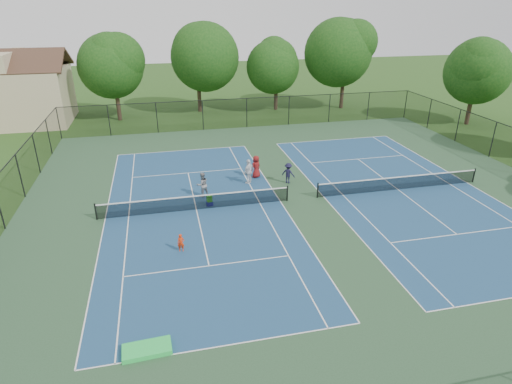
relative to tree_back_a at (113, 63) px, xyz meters
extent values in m
plane|color=#234716|center=(13.00, -24.00, -6.04)|extent=(140.00, 140.00, 0.00)
cube|color=#28472C|center=(13.00, -24.00, -6.03)|extent=(36.00, 36.00, 0.01)
cube|color=navy|center=(6.00, -24.00, -6.03)|extent=(10.97, 23.77, 0.00)
cube|color=white|center=(6.00, -12.11, -6.02)|extent=(10.97, 0.06, 0.00)
cube|color=white|center=(6.00, -35.88, -6.02)|extent=(10.97, 0.06, 0.00)
cube|color=white|center=(0.52, -24.00, -6.02)|extent=(0.06, 23.77, 0.00)
cube|color=white|center=(11.48, -24.00, -6.02)|extent=(0.06, 23.77, 0.00)
cube|color=white|center=(1.88, -24.00, -6.02)|extent=(0.06, 23.77, 0.00)
cube|color=white|center=(10.12, -24.00, -6.02)|extent=(0.06, 23.77, 0.00)
cube|color=white|center=(6.00, -17.60, -6.02)|extent=(8.23, 0.06, 0.00)
cube|color=white|center=(6.00, -30.40, -6.02)|extent=(8.23, 0.06, 0.00)
cube|color=white|center=(6.00, -24.00, -6.02)|extent=(0.06, 12.80, 0.00)
cylinder|color=black|center=(0.05, -24.00, -5.50)|extent=(0.10, 0.10, 1.07)
cylinder|color=black|center=(11.95, -24.00, -5.50)|extent=(0.10, 0.10, 1.07)
cube|color=black|center=(6.00, -24.00, -5.57)|extent=(11.90, 0.01, 0.90)
cube|color=white|center=(6.00, -24.00, -5.09)|extent=(11.90, 0.04, 0.07)
cube|color=navy|center=(20.00, -24.00, -6.03)|extent=(10.97, 23.77, 0.00)
cube|color=white|center=(20.00, -12.11, -6.02)|extent=(10.97, 0.06, 0.00)
cube|color=white|center=(14.52, -24.00, -6.02)|extent=(0.06, 23.77, 0.00)
cube|color=white|center=(25.48, -24.00, -6.02)|extent=(0.06, 23.77, 0.00)
cube|color=white|center=(15.88, -24.00, -6.02)|extent=(0.06, 23.77, 0.00)
cube|color=white|center=(24.12, -24.00, -6.02)|extent=(0.06, 23.77, 0.00)
cube|color=white|center=(20.00, -17.60, -6.02)|extent=(8.23, 0.06, 0.00)
cube|color=white|center=(20.00, -30.40, -6.02)|extent=(8.23, 0.06, 0.00)
cube|color=white|center=(20.00, -24.00, -6.02)|extent=(0.06, 12.80, 0.00)
cylinder|color=black|center=(14.05, -24.00, -5.50)|extent=(0.10, 0.10, 1.07)
cylinder|color=black|center=(25.95, -24.00, -5.50)|extent=(0.10, 0.10, 1.07)
cube|color=black|center=(20.00, -24.00, -5.57)|extent=(11.90, 0.01, 0.90)
cube|color=white|center=(20.00, -24.00, -5.09)|extent=(11.90, 0.04, 0.07)
cylinder|color=black|center=(-5.00, -6.00, -4.54)|extent=(0.08, 0.08, 3.00)
cylinder|color=black|center=(-0.50, -6.00, -4.54)|extent=(0.08, 0.08, 3.00)
cylinder|color=black|center=(4.00, -6.00, -4.54)|extent=(0.08, 0.08, 3.00)
cylinder|color=black|center=(8.50, -6.00, -4.54)|extent=(0.08, 0.08, 3.00)
cylinder|color=black|center=(13.00, -6.00, -4.54)|extent=(0.08, 0.08, 3.00)
cylinder|color=black|center=(17.50, -6.00, -4.54)|extent=(0.08, 0.08, 3.00)
cylinder|color=black|center=(22.00, -6.00, -4.54)|extent=(0.08, 0.08, 3.00)
cylinder|color=black|center=(26.50, -6.00, -4.54)|extent=(0.08, 0.08, 3.00)
cylinder|color=black|center=(31.00, -6.00, -4.54)|extent=(0.08, 0.08, 3.00)
cylinder|color=black|center=(31.00, -19.50, -4.54)|extent=(0.08, 0.08, 3.00)
cylinder|color=black|center=(-5.00, -19.50, -4.54)|extent=(0.08, 0.08, 3.00)
cylinder|color=black|center=(31.00, -15.00, -4.54)|extent=(0.08, 0.08, 3.00)
cylinder|color=black|center=(-5.00, -15.00, -4.54)|extent=(0.08, 0.08, 3.00)
cylinder|color=black|center=(31.00, -10.50, -4.54)|extent=(0.08, 0.08, 3.00)
cylinder|color=black|center=(-5.00, -10.50, -4.54)|extent=(0.08, 0.08, 3.00)
cube|color=black|center=(13.00, -6.00, -4.54)|extent=(36.00, 0.01, 3.00)
cube|color=black|center=(13.00, -6.00, -3.04)|extent=(36.00, 0.05, 0.05)
cylinder|color=#2D2116|center=(0.00, 0.00, -4.15)|extent=(0.44, 0.44, 3.78)
sphere|color=#123E11|center=(0.00, 0.00, -0.39)|extent=(6.80, 6.80, 6.80)
sphere|color=#123E11|center=(0.00, 0.00, 0.28)|extent=(5.58, 5.58, 5.58)
sphere|color=#123E11|center=(0.00, 0.00, 0.94)|extent=(4.35, 4.35, 4.35)
cylinder|color=#2D2116|center=(9.00, 2.00, -3.97)|extent=(0.44, 0.44, 4.14)
sphere|color=#123E11|center=(9.00, 2.00, 0.19)|extent=(7.60, 7.60, 7.60)
sphere|color=#123E11|center=(9.00, 2.00, 0.82)|extent=(6.23, 6.23, 6.23)
sphere|color=#123E11|center=(9.00, 2.00, 1.44)|extent=(4.86, 4.86, 4.86)
cylinder|color=#2D2116|center=(18.00, 1.00, -4.33)|extent=(0.44, 0.44, 3.42)
sphere|color=#123E11|center=(18.00, 1.00, -0.97)|extent=(6.00, 6.00, 6.00)
sphere|color=#123E11|center=(18.00, 1.00, -0.27)|extent=(4.92, 4.92, 4.92)
sphere|color=#123E11|center=(18.00, 1.00, 0.44)|extent=(3.84, 3.84, 3.84)
cylinder|color=#2D2116|center=(26.00, 0.00, -3.88)|extent=(0.44, 0.44, 4.32)
sphere|color=#123E11|center=(26.00, 0.00, 0.43)|extent=(7.80, 7.80, 7.80)
sphere|color=#123E11|center=(26.00, 0.00, 1.04)|extent=(6.40, 6.40, 6.40)
sphere|color=#123E11|center=(26.00, 0.00, 1.65)|extent=(4.99, 4.99, 4.99)
cylinder|color=#2D2116|center=(36.00, -10.00, -4.24)|extent=(0.44, 0.44, 3.60)
sphere|color=#123E11|center=(36.00, -10.00, -0.62)|extent=(6.60, 6.60, 6.60)
sphere|color=#123E11|center=(36.00, -10.00, 0.05)|extent=(5.41, 5.41, 5.41)
sphere|color=#123E11|center=(36.00, -10.00, 0.72)|extent=(4.22, 4.22, 4.22)
cube|color=tan|center=(-10.00, 1.00, -3.24)|extent=(10.00, 8.00, 5.60)
cube|color=tan|center=(-10.00, 1.00, 0.44)|extent=(1.20, 8.00, 1.76)
cube|color=#422B1E|center=(-10.00, -1.00, 0.54)|extent=(10.80, 4.10, 2.15)
cube|color=#422B1E|center=(-10.00, 3.00, 0.54)|extent=(10.80, 4.10, 2.15)
imported|color=red|center=(4.76, -28.69, -5.54)|extent=(0.39, 0.28, 0.99)
imported|color=gray|center=(6.64, -22.06, -5.18)|extent=(0.99, 0.87, 1.71)
imported|color=silver|center=(10.12, -20.54, -5.13)|extent=(1.09, 1.03, 1.81)
imported|color=#191733|center=(12.88, -21.13, -5.28)|extent=(1.11, 1.06, 1.51)
imported|color=maroon|center=(10.87, -19.57, -5.20)|extent=(0.98, 0.88, 1.67)
cube|color=#161C97|center=(6.90, -23.60, -5.89)|extent=(0.42, 0.31, 0.29)
cube|color=green|center=(6.90, -23.60, -5.53)|extent=(0.36, 0.29, 0.43)
cube|color=green|center=(3.03, -35.52, -5.93)|extent=(1.85, 0.96, 0.20)
camera|label=1|loc=(4.30, -48.29, 6.01)|focal=30.00mm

